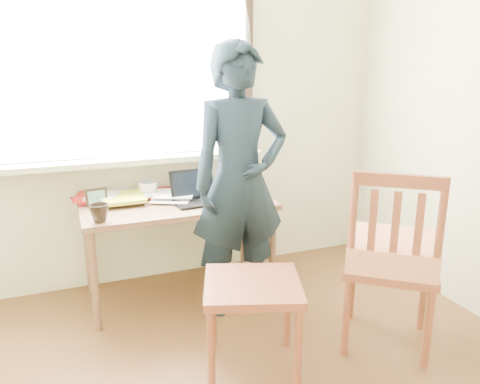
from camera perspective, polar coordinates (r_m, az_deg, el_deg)
name	(u,v)px	position (r m, az deg, el deg)	size (l,w,h in m)	color
room_shell	(254,46)	(1.67, 1.70, 17.37)	(3.52, 4.02, 2.61)	#EBEABD
desk	(178,212)	(3.19, -7.60, -2.45)	(1.26, 0.63, 0.68)	brown
laptop	(195,195)	(3.16, -5.46, -0.33)	(0.32, 0.27, 0.21)	black
mug_white	(148,189)	(3.33, -11.13, 0.34)	(0.13, 0.13, 0.10)	white
mug_dark	(99,213)	(2.87, -16.77, -2.46)	(0.12, 0.12, 0.11)	black
mouse	(250,196)	(3.22, 1.27, -0.53)	(0.09, 0.06, 0.03)	black
desk_clutter	(138,193)	(3.33, -12.33, -0.16)	(0.87, 0.49, 0.05)	#AF2020
book_a	(111,199)	(3.30, -15.46, -0.78)	(0.21, 0.29, 0.03)	white
book_b	(217,187)	(3.51, -2.82, 0.63)	(0.18, 0.24, 0.02)	white
picture_frame	(97,198)	(3.18, -17.09, -0.74)	(0.14, 0.03, 0.11)	black
work_chair	(252,296)	(2.47, 1.52, -12.52)	(0.62, 0.60, 0.50)	brown
side_chair	(391,254)	(2.75, 17.97, -7.23)	(0.67, 0.67, 1.06)	brown
person	(240,182)	(2.94, -0.01, 1.25)	(0.63, 0.41, 1.72)	black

